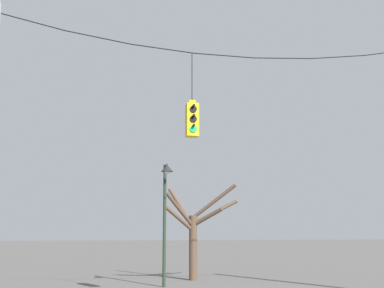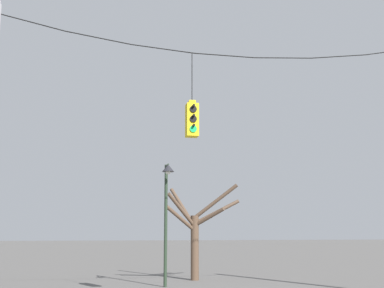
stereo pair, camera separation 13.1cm
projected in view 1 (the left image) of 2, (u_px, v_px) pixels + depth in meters
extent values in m
cylinder|color=black|center=(31.00, 21.00, 13.30)|extent=(1.86, 0.03, 0.40)
cylinder|color=black|center=(99.00, 38.00, 13.62)|extent=(1.86, 0.03, 0.28)
cylinder|color=black|center=(163.00, 49.00, 13.96)|extent=(1.86, 0.03, 0.15)
cylinder|color=black|center=(225.00, 56.00, 14.33)|extent=(1.85, 0.03, 0.03)
cylinder|color=black|center=(283.00, 58.00, 14.72)|extent=(1.86, 0.03, 0.15)
cylinder|color=black|center=(338.00, 57.00, 15.13)|extent=(1.86, 0.03, 0.28)
cube|color=yellow|center=(192.00, 120.00, 13.76)|extent=(0.34, 0.34, 0.96)
cube|color=yellow|center=(192.00, 102.00, 13.86)|extent=(0.19, 0.19, 0.10)
cylinder|color=black|center=(192.00, 77.00, 14.00)|extent=(0.02, 0.02, 1.45)
cylinder|color=black|center=(193.00, 109.00, 13.64)|extent=(0.20, 0.03, 0.20)
cylinder|color=black|center=(194.00, 106.00, 13.61)|extent=(0.07, 0.12, 0.07)
cylinder|color=black|center=(193.00, 119.00, 13.58)|extent=(0.20, 0.03, 0.20)
cylinder|color=black|center=(194.00, 115.00, 13.56)|extent=(0.07, 0.12, 0.07)
cylinder|color=#19C666|center=(193.00, 129.00, 13.53)|extent=(0.20, 0.03, 0.20)
cylinder|color=black|center=(194.00, 125.00, 13.51)|extent=(0.07, 0.12, 0.07)
cylinder|color=black|center=(191.00, 112.00, 13.99)|extent=(0.20, 0.03, 0.20)
cylinder|color=black|center=(190.00, 110.00, 14.05)|extent=(0.07, 0.12, 0.07)
cylinder|color=black|center=(191.00, 122.00, 13.94)|extent=(0.20, 0.03, 0.20)
cylinder|color=black|center=(190.00, 119.00, 14.00)|extent=(0.07, 0.12, 0.07)
cylinder|color=#19C666|center=(191.00, 131.00, 13.89)|extent=(0.20, 0.03, 0.20)
cylinder|color=black|center=(190.00, 129.00, 13.95)|extent=(0.07, 0.12, 0.07)
cylinder|color=#233323|center=(164.00, 225.00, 17.70)|extent=(0.12, 0.12, 4.44)
cylinder|color=#233323|center=(166.00, 165.00, 17.86)|extent=(0.07, 0.49, 0.07)
cone|color=#232328|center=(167.00, 168.00, 17.60)|extent=(0.45, 0.45, 0.27)
sphere|color=silver|center=(167.00, 172.00, 17.57)|extent=(0.20, 0.20, 0.20)
cylinder|color=brown|center=(193.00, 248.00, 19.96)|extent=(0.33, 0.33, 2.63)
cylinder|color=brown|center=(179.00, 219.00, 19.78)|extent=(1.42, 0.71, 1.09)
cylinder|color=brown|center=(207.00, 217.00, 19.91)|extent=(1.19, 0.96, 0.80)
cylinder|color=brown|center=(214.00, 201.00, 20.12)|extent=(1.80, 0.90, 1.46)
cylinder|color=brown|center=(215.00, 212.00, 20.42)|extent=(1.99, 0.15, 1.10)
cylinder|color=brown|center=(180.00, 210.00, 19.79)|extent=(1.38, 0.85, 1.41)
cylinder|color=brown|center=(181.00, 207.00, 20.83)|extent=(0.97, 1.51, 1.77)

